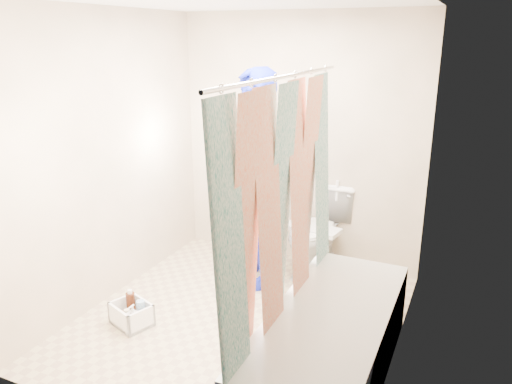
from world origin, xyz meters
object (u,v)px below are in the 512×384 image
at_px(bathtub, 329,345).
at_px(cleaning_caddy, 132,315).
at_px(toilet, 319,231).
at_px(plumber, 254,180).

distance_m(bathtub, cleaning_caddy, 1.59).
bearing_deg(bathtub, toilet, 110.07).
bearing_deg(cleaning_caddy, plumber, 83.18).
height_order(plumber, cleaning_caddy, plumber).
relative_size(plumber, cleaning_caddy, 5.28).
relative_size(bathtub, cleaning_caddy, 4.79).
height_order(bathtub, cleaning_caddy, bathtub).
distance_m(toilet, plumber, 0.84).
relative_size(bathtub, plumber, 0.91).
bearing_deg(cleaning_caddy, bathtub, 20.34).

